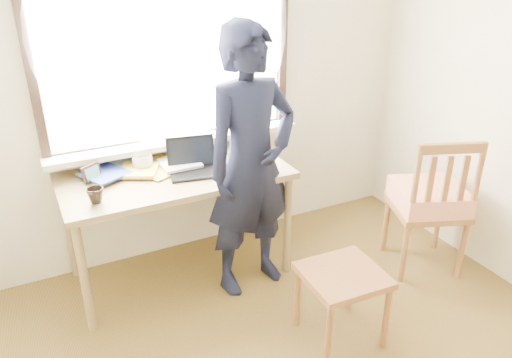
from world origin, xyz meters
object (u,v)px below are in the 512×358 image
laptop (193,164)px  mug_dark (95,195)px  desk (176,184)px  work_chair (342,283)px  mug_white (143,162)px  side_chair (430,199)px  person (251,164)px

laptop → mug_dark: laptop is taller
laptop → mug_dark: 0.70m
desk → mug_dark: size_ratio=14.95×
laptop → work_chair: bearing=-62.6°
laptop → work_chair: (0.54, -1.03, -0.47)m
mug_white → work_chair: (0.83, -1.21, -0.47)m
side_chair → person: 1.34m
work_chair → side_chair: (0.99, 0.35, 0.16)m
desk → side_chair: side_chair is taller
work_chair → person: 0.94m
mug_white → side_chair: bearing=-25.2°
desk → laptop: 0.19m
mug_white → side_chair: size_ratio=0.13×
side_chair → laptop: bearing=155.9°
laptop → person: (0.30, -0.28, 0.05)m
mug_dark → work_chair: mug_dark is taller
desk → mug_dark: mug_dark is taller
desk → laptop: (0.12, -0.03, 0.14)m
side_chair → person: person is taller
mug_white → side_chair: side_chair is taller
work_chair → side_chair: 1.07m
laptop → mug_white: laptop is taller
mug_dark → work_chair: bearing=-35.4°
work_chair → side_chair: size_ratio=0.45×
work_chair → side_chair: bearing=19.4°
mug_dark → person: (0.98, -0.11, 0.05)m
desk → side_chair: size_ratio=1.43×
desk → work_chair: (0.66, -1.07, -0.33)m
laptop → mug_white: bearing=149.0°
person → mug_dark: bearing=165.2°
laptop → person: person is taller
mug_white → desk: bearing=-39.5°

